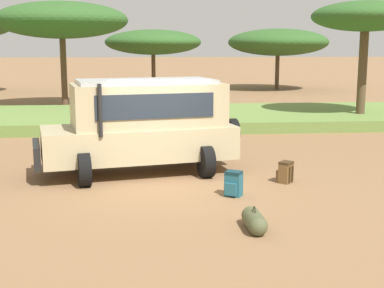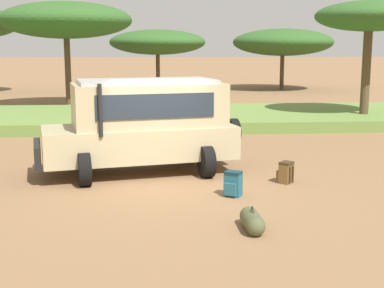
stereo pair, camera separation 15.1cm
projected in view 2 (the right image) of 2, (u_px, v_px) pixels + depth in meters
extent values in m
plane|color=olive|center=(162.00, 184.00, 12.86)|extent=(320.00, 320.00, 0.00)
cube|color=olive|center=(157.00, 117.00, 23.30)|extent=(120.00, 7.00, 0.44)
cube|color=tan|center=(140.00, 142.00, 13.90)|extent=(5.19, 2.87, 0.84)
cube|color=tan|center=(148.00, 105.00, 13.79)|extent=(4.11, 2.54, 1.10)
cube|color=#232D38|center=(89.00, 108.00, 13.38)|extent=(0.38, 1.54, 0.77)
cube|color=#232D38|center=(156.00, 106.00, 12.93)|extent=(2.88, 0.65, 0.60)
cube|color=#232D38|center=(142.00, 99.00, 14.64)|extent=(2.88, 0.65, 0.60)
cube|color=#B7B7B7|center=(146.00, 81.00, 13.67)|extent=(3.71, 2.38, 0.10)
cube|color=black|center=(37.00, 154.00, 13.22)|extent=(0.49, 1.61, 0.56)
cylinder|color=black|center=(100.00, 111.00, 12.50)|extent=(0.10, 0.10, 1.25)
cylinder|color=black|center=(84.00, 169.00, 12.64)|extent=(0.44, 0.84, 0.80)
cylinder|color=black|center=(78.00, 154.00, 14.47)|extent=(0.44, 0.84, 0.80)
cylinder|color=black|center=(206.00, 162.00, 13.48)|extent=(0.44, 0.84, 0.80)
cylinder|color=black|center=(186.00, 148.00, 15.31)|extent=(0.44, 0.84, 0.80)
cylinder|color=black|center=(233.00, 132.00, 14.59)|extent=(0.37, 0.77, 0.74)
cube|color=#235B6B|center=(233.00, 185.00, 11.81)|extent=(0.43, 0.40, 0.50)
cube|color=#235B6B|center=(230.00, 190.00, 11.68)|extent=(0.27, 0.21, 0.27)
cube|color=#13323A|center=(233.00, 173.00, 11.76)|extent=(0.43, 0.40, 0.07)
cylinder|color=#13323A|center=(239.00, 184.00, 11.90)|extent=(0.04, 0.04, 0.42)
cylinder|color=#13323A|center=(232.00, 183.00, 11.98)|extent=(0.04, 0.04, 0.42)
cube|color=brown|center=(286.00, 174.00, 12.94)|extent=(0.41, 0.42, 0.46)
cube|color=brown|center=(280.00, 175.00, 13.05)|extent=(0.23, 0.24, 0.25)
cube|color=#3A2A16|center=(286.00, 163.00, 12.90)|extent=(0.41, 0.41, 0.07)
cylinder|color=#3A2A16|center=(290.00, 175.00, 12.80)|extent=(0.04, 0.04, 0.39)
cylinder|color=#3A2A16|center=(293.00, 174.00, 12.92)|extent=(0.04, 0.04, 0.39)
cylinder|color=#4C5133|center=(252.00, 221.00, 9.62)|extent=(0.35, 0.64, 0.34)
sphere|color=#4C5133|center=(256.00, 227.00, 9.31)|extent=(0.34, 0.34, 0.34)
sphere|color=#4C5133|center=(249.00, 215.00, 9.93)|extent=(0.34, 0.34, 0.34)
torus|color=#2D301E|center=(252.00, 211.00, 9.58)|extent=(0.03, 0.16, 0.16)
cylinder|color=brown|center=(68.00, 72.00, 29.02)|extent=(0.33, 0.33, 3.83)
ellipsoid|color=#2D5623|center=(66.00, 20.00, 28.53)|extent=(7.06, 6.08, 1.96)
cylinder|color=brown|center=(158.00, 74.00, 37.27)|extent=(0.28, 0.28, 2.84)
ellipsoid|color=#2D5623|center=(158.00, 42.00, 36.88)|extent=(6.63, 6.50, 1.72)
cylinder|color=brown|center=(366.00, 77.00, 22.53)|extent=(0.37, 0.37, 3.98)
ellipsoid|color=#2D5623|center=(369.00, 16.00, 22.07)|extent=(4.48, 4.35, 1.26)
cylinder|color=brown|center=(282.00, 72.00, 41.04)|extent=(0.31, 0.31, 2.73)
ellipsoid|color=#2D5623|center=(283.00, 42.00, 40.64)|extent=(7.62, 7.66, 2.05)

